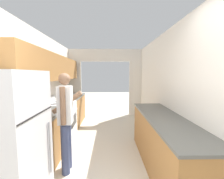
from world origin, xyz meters
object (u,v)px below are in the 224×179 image
refrigerator (4,147)px  person (66,120)px  knife (68,99)px  range_oven (61,120)px

refrigerator → person: refrigerator is taller
person → knife: person is taller
refrigerator → range_oven: 2.11m
refrigerator → range_oven: refrigerator is taller
range_oven → person: 1.43m
knife → range_oven: bearing=-92.9°
range_oven → person: person is taller
range_oven → person: bearing=-69.0°
refrigerator → person: 0.91m
refrigerator → person: bearing=61.9°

